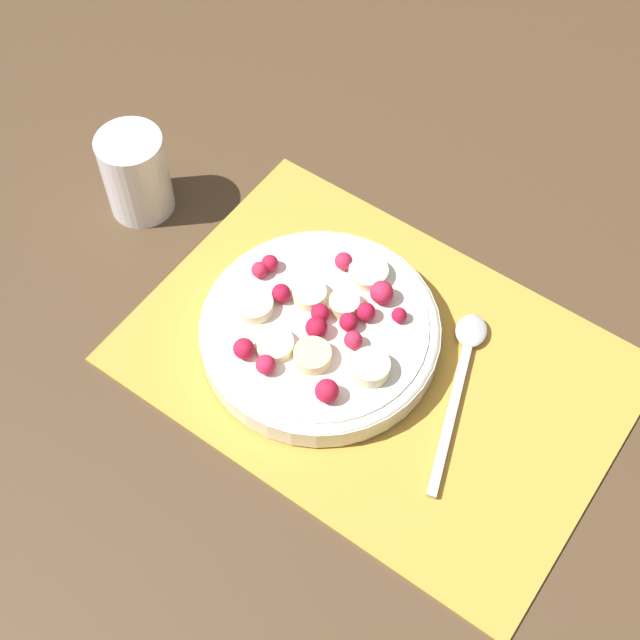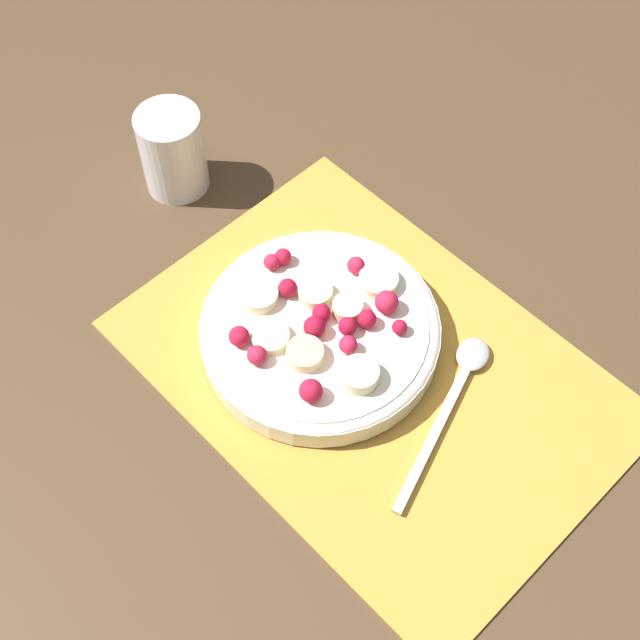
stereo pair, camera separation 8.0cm
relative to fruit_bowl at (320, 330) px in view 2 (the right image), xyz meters
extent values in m
plane|color=#4C3823|center=(-0.06, -0.01, -0.02)|extent=(3.00, 3.00, 0.00)
cube|color=gold|center=(-0.06, -0.01, -0.02)|extent=(0.44, 0.31, 0.01)
cylinder|color=silver|center=(0.00, 0.00, -0.01)|extent=(0.22, 0.22, 0.02)
torus|color=silver|center=(0.00, 0.00, 0.00)|extent=(0.22, 0.22, 0.01)
cylinder|color=white|center=(0.00, 0.00, 0.01)|extent=(0.20, 0.20, 0.00)
cylinder|color=beige|center=(0.02, -0.02, 0.02)|extent=(0.03, 0.03, 0.01)
cylinder|color=#F4EAB7|center=(-0.06, 0.02, 0.02)|extent=(0.05, 0.05, 0.01)
cylinder|color=beige|center=(-0.01, -0.03, 0.02)|extent=(0.03, 0.03, 0.01)
cylinder|color=#F4EAB7|center=(-0.01, -0.07, 0.02)|extent=(0.04, 0.04, 0.01)
cylinder|color=#F4EAB7|center=(0.06, 0.02, 0.02)|extent=(0.05, 0.05, 0.01)
cylinder|color=beige|center=(-0.02, 0.03, 0.02)|extent=(0.04, 0.04, 0.01)
cylinder|color=beige|center=(0.02, 0.04, 0.01)|extent=(0.04, 0.04, 0.01)
sphere|color=#D12347|center=(0.08, -0.01, 0.02)|extent=(0.02, 0.02, 0.02)
sphere|color=red|center=(0.08, -0.02, 0.02)|extent=(0.02, 0.02, 0.02)
sphere|color=#B21433|center=(-0.06, -0.05, 0.02)|extent=(0.01, 0.01, 0.01)
sphere|color=#B21433|center=(-0.03, -0.03, 0.02)|extent=(0.02, 0.02, 0.02)
sphere|color=#B21433|center=(-0.02, -0.01, 0.02)|extent=(0.02, 0.02, 0.02)
sphere|color=#B21433|center=(0.05, 0.00, 0.02)|extent=(0.02, 0.02, 0.02)
sphere|color=#D12347|center=(-0.04, 0.00, 0.02)|extent=(0.02, 0.02, 0.02)
sphere|color=#B21433|center=(0.00, 0.01, 0.02)|extent=(0.02, 0.02, 0.02)
sphere|color=#D12347|center=(-0.03, -0.06, 0.02)|extent=(0.02, 0.02, 0.02)
sphere|color=red|center=(-0.05, 0.06, 0.02)|extent=(0.02, 0.02, 0.02)
sphere|color=#B21433|center=(0.00, -0.01, 0.02)|extent=(0.02, 0.02, 0.02)
sphere|color=#D12347|center=(0.01, 0.07, 0.02)|extent=(0.02, 0.02, 0.02)
sphere|color=red|center=(0.04, 0.06, 0.02)|extent=(0.02, 0.02, 0.02)
sphere|color=#D12347|center=(0.02, -0.07, 0.02)|extent=(0.02, 0.02, 0.02)
cube|color=#B2B2B7|center=(-0.14, 0.00, -0.02)|extent=(0.06, 0.15, 0.00)
ellipsoid|color=#B2B2B7|center=(-0.11, -0.09, -0.01)|extent=(0.04, 0.04, 0.01)
cylinder|color=white|center=(0.25, -0.03, 0.02)|extent=(0.07, 0.07, 0.09)
camera|label=1|loc=(-0.25, 0.36, 0.69)|focal=50.00mm
camera|label=2|loc=(-0.32, 0.31, 0.69)|focal=50.00mm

